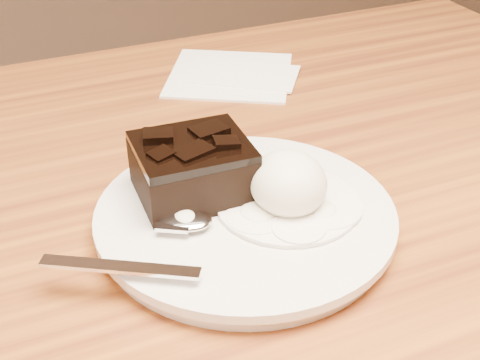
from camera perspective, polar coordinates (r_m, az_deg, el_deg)
name	(u,v)px	position (r m, az deg, el deg)	size (l,w,h in m)	color
plate	(245,220)	(0.52, 0.45, -3.38)	(0.23, 0.23, 0.02)	silver
brownie	(193,172)	(0.52, -3.98, 0.65)	(0.08, 0.07, 0.04)	black
ice_cream_scoop	(288,183)	(0.51, 4.06, -0.27)	(0.06, 0.06, 0.05)	white
melt_puddle	(287,204)	(0.52, 3.98, -2.01)	(0.11, 0.11, 0.00)	white
spoon	(185,222)	(0.50, -4.63, -3.51)	(0.03, 0.16, 0.01)	silver
napkin	(230,74)	(0.78, -0.86, 8.90)	(0.13, 0.13, 0.01)	white
crumb_a	(240,217)	(0.50, -0.03, -3.11)	(0.01, 0.01, 0.00)	black
crumb_b	(187,228)	(0.50, -4.48, -4.06)	(0.01, 0.01, 0.00)	black
crumb_c	(296,187)	(0.54, 4.76, -0.62)	(0.01, 0.00, 0.00)	black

